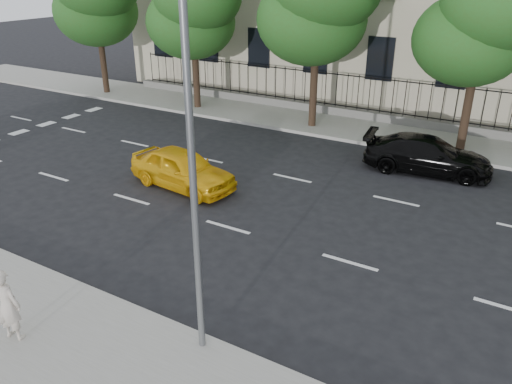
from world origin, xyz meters
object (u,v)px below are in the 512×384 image
street_light (207,107)px  woman_near (7,305)px  yellow_taxi (182,169)px  black_sedan (427,155)px

street_light → woman_near: (-3.63, -2.37, -4.16)m
street_light → yellow_taxi: size_ratio=1.92×
street_light → woman_near: bearing=-146.9°
street_light → black_sedan: size_ratio=1.66×
street_light → black_sedan: bearing=81.8°
yellow_taxi → woman_near: bearing=-160.1°
yellow_taxi → black_sedan: (7.32, 5.97, -0.01)m
street_light → woman_near: size_ratio=4.78×
black_sedan → woman_near: (-5.36, -14.38, 0.29)m
street_light → woman_near: street_light is taller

